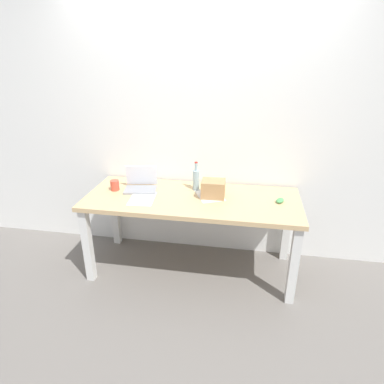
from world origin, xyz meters
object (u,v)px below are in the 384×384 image
(beer_bottle, at_px, (196,179))
(computer_mouse, at_px, (280,200))
(laptop_left, at_px, (141,184))
(cardboard_box, at_px, (213,189))
(coffee_mug, at_px, (115,185))
(desk, at_px, (192,207))

(beer_bottle, height_order, computer_mouse, beer_bottle)
(laptop_left, bearing_deg, cardboard_box, -4.79)
(laptop_left, height_order, coffee_mug, laptop_left)
(laptop_left, relative_size, computer_mouse, 3.22)
(desk, distance_m, coffee_mug, 0.75)
(laptop_left, xyz_separation_m, coffee_mug, (-0.23, -0.06, -0.00))
(beer_bottle, bearing_deg, cardboard_box, -37.79)
(beer_bottle, relative_size, cardboard_box, 1.33)
(beer_bottle, xyz_separation_m, computer_mouse, (0.75, -0.15, -0.09))
(computer_mouse, distance_m, coffee_mug, 1.50)
(laptop_left, distance_m, computer_mouse, 1.27)
(desk, relative_size, computer_mouse, 18.93)
(desk, bearing_deg, coffee_mug, 176.82)
(desk, height_order, computer_mouse, computer_mouse)
(cardboard_box, xyz_separation_m, coffee_mug, (-0.92, -0.00, -0.03))
(beer_bottle, relative_size, computer_mouse, 2.71)
(desk, bearing_deg, beer_bottle, 87.82)
(desk, relative_size, coffee_mug, 19.93)
(cardboard_box, distance_m, coffee_mug, 0.92)
(beer_bottle, bearing_deg, coffee_mug, -169.47)
(cardboard_box, relative_size, coffee_mug, 2.15)
(desk, relative_size, laptop_left, 5.88)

